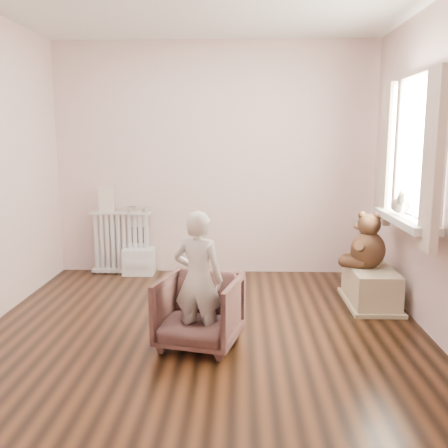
{
  "coord_description": "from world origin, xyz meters",
  "views": [
    {
      "loc": [
        0.3,
        -3.86,
        1.56
      ],
      "look_at": [
        0.15,
        0.45,
        0.8
      ],
      "focal_mm": 40.0,
      "sensor_mm": 36.0,
      "label": 1
    }
  ],
  "objects_px": {
    "armchair": "(199,311)",
    "child": "(198,279)",
    "plush_cat": "(400,203)",
    "radiator": "(121,240)",
    "toy_bench": "(371,283)",
    "teddy_bear": "(369,234)",
    "toy_vanity": "(139,251)"
  },
  "relations": [
    {
      "from": "radiator",
      "to": "toy_vanity",
      "type": "relative_size",
      "value": 1.32
    },
    {
      "from": "armchair",
      "to": "teddy_bear",
      "type": "relative_size",
      "value": 1.14
    },
    {
      "from": "teddy_bear",
      "to": "toy_vanity",
      "type": "bearing_deg",
      "value": -179.33
    },
    {
      "from": "armchair",
      "to": "toy_bench",
      "type": "distance_m",
      "value": 1.83
    },
    {
      "from": "armchair",
      "to": "plush_cat",
      "type": "height_order",
      "value": "plush_cat"
    },
    {
      "from": "armchair",
      "to": "teddy_bear",
      "type": "height_order",
      "value": "teddy_bear"
    },
    {
      "from": "radiator",
      "to": "plush_cat",
      "type": "relative_size",
      "value": 2.95
    },
    {
      "from": "toy_vanity",
      "to": "child",
      "type": "distance_m",
      "value": 2.2
    },
    {
      "from": "toy_vanity",
      "to": "plush_cat",
      "type": "relative_size",
      "value": 2.24
    },
    {
      "from": "radiator",
      "to": "plush_cat",
      "type": "distance_m",
      "value": 3.07
    },
    {
      "from": "toy_vanity",
      "to": "teddy_bear",
      "type": "relative_size",
      "value": 1.06
    },
    {
      "from": "armchair",
      "to": "plush_cat",
      "type": "relative_size",
      "value": 2.42
    },
    {
      "from": "toy_vanity",
      "to": "teddy_bear",
      "type": "height_order",
      "value": "teddy_bear"
    },
    {
      "from": "plush_cat",
      "to": "child",
      "type": "bearing_deg",
      "value": -166.28
    },
    {
      "from": "child",
      "to": "toy_bench",
      "type": "distance_m",
      "value": 1.88
    },
    {
      "from": "toy_vanity",
      "to": "plush_cat",
      "type": "bearing_deg",
      "value": -26.05
    },
    {
      "from": "radiator",
      "to": "child",
      "type": "bearing_deg",
      "value": -62.54
    },
    {
      "from": "child",
      "to": "toy_bench",
      "type": "height_order",
      "value": "child"
    },
    {
      "from": "armchair",
      "to": "child",
      "type": "height_order",
      "value": "child"
    },
    {
      "from": "armchair",
      "to": "child",
      "type": "relative_size",
      "value": 0.58
    },
    {
      "from": "teddy_bear",
      "to": "plush_cat",
      "type": "distance_m",
      "value": 0.48
    },
    {
      "from": "radiator",
      "to": "child",
      "type": "relative_size",
      "value": 0.7
    },
    {
      "from": "armchair",
      "to": "toy_bench",
      "type": "height_order",
      "value": "armchair"
    },
    {
      "from": "teddy_bear",
      "to": "toy_bench",
      "type": "bearing_deg",
      "value": -21.05
    },
    {
      "from": "child",
      "to": "toy_bench",
      "type": "relative_size",
      "value": 1.37
    },
    {
      "from": "armchair",
      "to": "teddy_bear",
      "type": "xyz_separation_m",
      "value": [
        1.5,
        1.03,
        0.4
      ]
    },
    {
      "from": "toy_bench",
      "to": "radiator",
      "type": "bearing_deg",
      "value": 159.06
    },
    {
      "from": "child",
      "to": "plush_cat",
      "type": "relative_size",
      "value": 4.2
    },
    {
      "from": "radiator",
      "to": "toy_bench",
      "type": "distance_m",
      "value": 2.78
    },
    {
      "from": "armchair",
      "to": "child",
      "type": "distance_m",
      "value": 0.27
    },
    {
      "from": "toy_vanity",
      "to": "child",
      "type": "relative_size",
      "value": 0.53
    },
    {
      "from": "plush_cat",
      "to": "radiator",
      "type": "bearing_deg",
      "value": 144.05
    }
  ]
}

